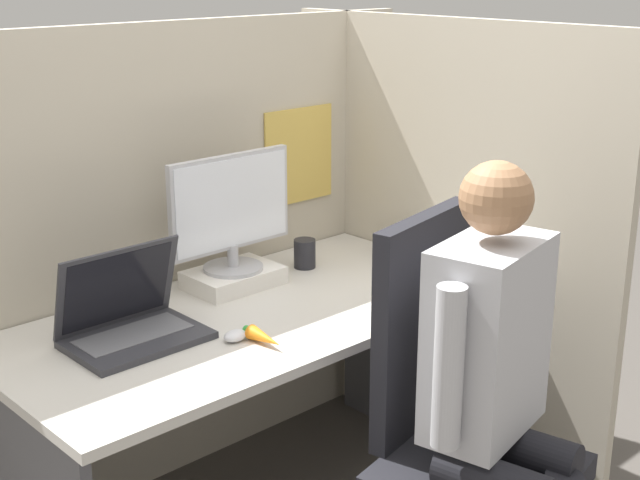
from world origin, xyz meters
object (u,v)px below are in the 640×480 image
(laptop, at_px, (131,323))
(office_chair, at_px, (453,422))
(stapler, at_px, (395,250))
(carrot_toy, at_px, (264,338))
(coffee_mug, at_px, (305,253))
(monitor, at_px, (231,210))
(paper_box, at_px, (234,278))
(person, at_px, (499,380))

(laptop, xyz_separation_m, office_chair, (0.51, -0.74, -0.20))
(stapler, distance_m, carrot_toy, 0.88)
(office_chair, relative_size, coffee_mug, 10.86)
(monitor, xyz_separation_m, stapler, (0.61, -0.16, -0.23))
(paper_box, bearing_deg, office_chair, -87.77)
(laptop, height_order, person, person)
(stapler, relative_size, carrot_toy, 1.11)
(monitor, bearing_deg, person, -89.85)
(monitor, height_order, person, person)
(paper_box, bearing_deg, stapler, -14.50)
(coffee_mug, bearing_deg, person, -105.76)
(laptop, relative_size, stapler, 2.23)
(office_chair, bearing_deg, person, -101.51)
(person, bearing_deg, coffee_mug, 74.24)
(paper_box, relative_size, monitor, 0.64)
(carrot_toy, distance_m, person, 0.66)
(carrot_toy, distance_m, coffee_mug, 0.66)
(laptop, bearing_deg, office_chair, -55.60)
(person, bearing_deg, laptop, 117.90)
(monitor, height_order, office_chair, monitor)
(stapler, bearing_deg, office_chair, -127.91)
(monitor, xyz_separation_m, office_chair, (0.03, -0.90, -0.41))
(monitor, relative_size, office_chair, 0.42)
(paper_box, height_order, carrot_toy, paper_box)
(laptop, xyz_separation_m, person, (0.48, -0.90, -0.01))
(paper_box, bearing_deg, coffee_mug, -4.39)
(paper_box, xyz_separation_m, laptop, (-0.47, -0.15, 0.02))
(carrot_toy, bearing_deg, laptop, 131.45)
(stapler, bearing_deg, paper_box, 165.50)
(paper_box, bearing_deg, person, -89.85)
(office_chair, xyz_separation_m, person, (-0.03, -0.16, 0.19))
(paper_box, xyz_separation_m, coffee_mug, (0.29, -0.02, 0.02))
(carrot_toy, bearing_deg, monitor, 62.41)
(paper_box, relative_size, carrot_toy, 1.97)
(carrot_toy, xyz_separation_m, person, (0.23, -0.62, 0.02))
(laptop, xyz_separation_m, carrot_toy, (0.25, -0.28, -0.03))
(laptop, bearing_deg, paper_box, 17.35)
(monitor, distance_m, stapler, 0.67)
(stapler, relative_size, coffee_mug, 1.67)
(carrot_toy, relative_size, office_chair, 0.14)
(carrot_toy, bearing_deg, coffee_mug, 38.14)
(paper_box, distance_m, office_chair, 0.91)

